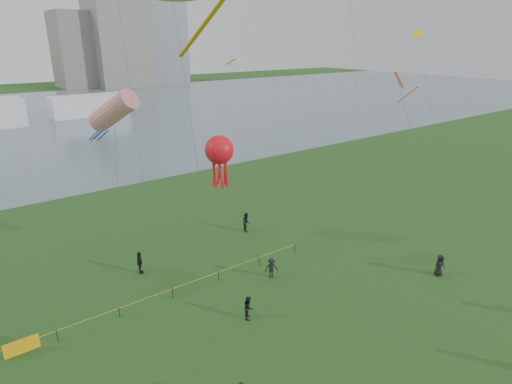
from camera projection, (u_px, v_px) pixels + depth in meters
ground_plane at (359, 368)px, 24.86m from camera, size 400.00×400.00×0.00m
lake at (26, 120)px, 100.22m from camera, size 400.00×120.00×0.08m
building_mid at (117, 36)px, 166.48m from camera, size 20.00×20.00×38.00m
building_low at (77, 50)px, 164.79m from camera, size 16.00×18.00×28.00m
pavilion_right at (89, 105)px, 105.77m from camera, size 18.00×7.00×5.00m
fence at (87, 322)px, 27.96m from camera, size 24.07×0.07×1.05m
spectator_a at (249, 307)px, 29.05m from camera, size 0.99×1.02×1.66m
spectator_b at (271, 268)px, 34.01m from camera, size 1.24×0.98×1.68m
spectator_c at (140, 263)px, 34.60m from camera, size 0.71×1.19×1.90m
spectator_d at (439, 265)px, 34.32m from camera, size 1.02×0.84×1.80m
spectator_g at (246, 222)px, 42.31m from camera, size 1.04×1.14×1.90m
kite_windsock at (114, 111)px, 34.78m from camera, size 4.33×7.68×14.41m
kite_octopus at (219, 151)px, 31.88m from camera, size 4.50×2.18×11.34m
kite_delta at (403, 93)px, 31.20m from camera, size 4.24×10.71×15.77m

